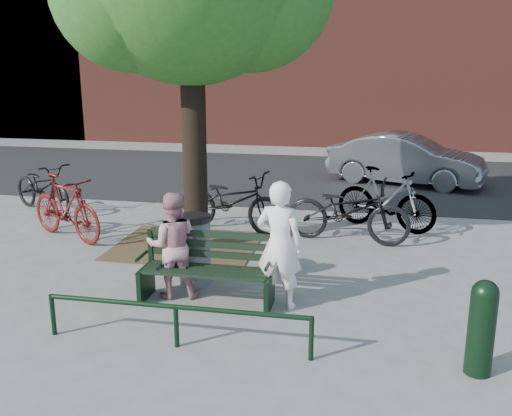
% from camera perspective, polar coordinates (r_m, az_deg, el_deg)
% --- Properties ---
extents(ground, '(90.00, 90.00, 0.00)m').
position_cam_1_polar(ground, '(7.65, -4.95, -9.43)').
color(ground, gray).
rests_on(ground, ground).
extents(dirt_pit, '(2.40, 2.00, 0.02)m').
position_cam_1_polar(dirt_pit, '(9.89, -7.01, -3.76)').
color(dirt_pit, brown).
rests_on(dirt_pit, ground).
extents(road, '(40.00, 7.00, 0.01)m').
position_cam_1_polar(road, '(15.64, 3.67, 3.17)').
color(road, black).
rests_on(road, ground).
extents(park_bench, '(1.74, 0.54, 0.97)m').
position_cam_1_polar(park_bench, '(7.54, -4.87, -5.87)').
color(park_bench, black).
rests_on(park_bench, ground).
extents(guard_railing, '(3.06, 0.06, 0.51)m').
position_cam_1_polar(guard_railing, '(6.45, -8.02, -10.38)').
color(guard_railing, black).
rests_on(guard_railing, ground).
extents(person_left, '(0.66, 0.49, 1.67)m').
position_cam_1_polar(person_left, '(7.25, 2.37, -3.71)').
color(person_left, white).
rests_on(person_left, ground).
extents(person_right, '(0.82, 0.71, 1.44)m').
position_cam_1_polar(person_right, '(7.67, -8.34, -3.70)').
color(person_right, tan).
rests_on(person_right, ground).
extents(bollard, '(0.27, 0.27, 1.01)m').
position_cam_1_polar(bollard, '(6.26, 21.65, -10.76)').
color(bollard, black).
rests_on(bollard, ground).
extents(litter_bin, '(0.49, 0.49, 1.01)m').
position_cam_1_polar(litter_bin, '(8.09, -6.15, -4.20)').
color(litter_bin, gray).
rests_on(litter_bin, ground).
extents(bicycle_a, '(2.07, 1.56, 1.04)m').
position_cam_1_polar(bicycle_a, '(12.75, -20.58, 1.97)').
color(bicycle_a, black).
rests_on(bicycle_a, ground).
extents(bicycle_b, '(1.96, 1.36, 1.16)m').
position_cam_1_polar(bicycle_b, '(10.63, -18.50, 0.08)').
color(bicycle_b, '#4E0E0B').
rests_on(bicycle_b, ground).
extents(bicycle_c, '(2.30, 1.32, 1.14)m').
position_cam_1_polar(bicycle_c, '(10.56, -2.44, 0.70)').
color(bicycle_c, black).
rests_on(bicycle_c, ground).
extents(bicycle_d, '(2.00, 1.28, 1.17)m').
position_cam_1_polar(bicycle_d, '(10.94, 12.86, 0.90)').
color(bicycle_d, gray).
rests_on(bicycle_d, ground).
extents(bicycle_e, '(2.25, 1.05, 1.14)m').
position_cam_1_polar(bicycle_e, '(10.03, 9.15, -0.25)').
color(bicycle_e, black).
rests_on(bicycle_e, ground).
extents(parked_car, '(4.11, 2.44, 1.28)m').
position_cam_1_polar(parked_car, '(15.09, 14.73, 4.73)').
color(parked_car, slate).
rests_on(parked_car, ground).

